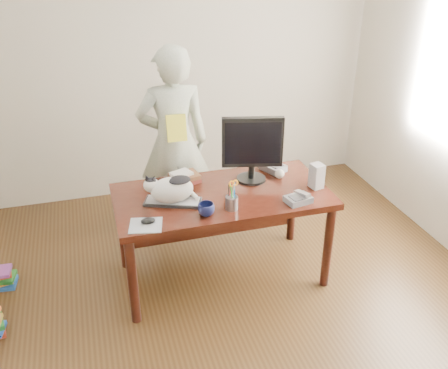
% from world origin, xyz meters
% --- Properties ---
extents(room, '(4.50, 4.50, 4.50)m').
position_xyz_m(room, '(0.00, 0.00, 1.35)').
color(room, black).
rests_on(room, ground).
extents(desk, '(1.60, 0.80, 0.75)m').
position_xyz_m(desk, '(0.00, 0.68, 0.60)').
color(desk, black).
rests_on(desk, ground).
extents(keyboard, '(0.43, 0.29, 0.02)m').
position_xyz_m(keyboard, '(-0.38, 0.56, 0.76)').
color(keyboard, black).
rests_on(keyboard, desk).
extents(cat, '(0.39, 0.29, 0.23)m').
position_xyz_m(cat, '(-0.39, 0.56, 0.87)').
color(cat, silver).
rests_on(cat, keyboard).
extents(monitor, '(0.46, 0.27, 0.52)m').
position_xyz_m(monitor, '(0.28, 0.74, 1.05)').
color(monitor, black).
rests_on(monitor, desk).
extents(pen_cup, '(0.11, 0.11, 0.23)m').
position_xyz_m(pen_cup, '(0.00, 0.36, 0.81)').
color(pen_cup, gray).
rests_on(pen_cup, desk).
extents(mousepad, '(0.25, 0.24, 0.00)m').
position_xyz_m(mousepad, '(-0.61, 0.31, 0.75)').
color(mousepad, '#A7ACB3').
rests_on(mousepad, desk).
extents(mouse, '(0.11, 0.08, 0.04)m').
position_xyz_m(mouse, '(-0.59, 0.33, 0.77)').
color(mouse, black).
rests_on(mouse, mousepad).
extents(coffee_mug, '(0.15, 0.15, 0.09)m').
position_xyz_m(coffee_mug, '(-0.19, 0.33, 0.80)').
color(coffee_mug, '#0E1238').
rests_on(coffee_mug, desk).
extents(phone, '(0.20, 0.18, 0.08)m').
position_xyz_m(phone, '(0.49, 0.32, 0.78)').
color(phone, '#5D5D62').
rests_on(phone, desk).
extents(speaker, '(0.10, 0.11, 0.19)m').
position_xyz_m(speaker, '(0.71, 0.50, 0.85)').
color(speaker, '#949597').
rests_on(speaker, desk).
extents(baseball, '(0.08, 0.08, 0.08)m').
position_xyz_m(baseball, '(0.51, 0.72, 0.79)').
color(baseball, beige).
rests_on(baseball, desk).
extents(book_stack, '(0.28, 0.24, 0.09)m').
position_xyz_m(book_stack, '(-0.24, 0.86, 0.79)').
color(book_stack, '#501915').
rests_on(book_stack, desk).
extents(calculator, '(0.21, 0.23, 0.06)m').
position_xyz_m(calculator, '(0.51, 0.87, 0.78)').
color(calculator, '#5D5D62').
rests_on(calculator, desk).
extents(person, '(0.64, 0.43, 1.70)m').
position_xyz_m(person, '(-0.20, 1.43, 0.85)').
color(person, silver).
rests_on(person, ground).
extents(held_book, '(0.16, 0.10, 0.22)m').
position_xyz_m(held_book, '(-0.20, 1.26, 1.05)').
color(held_book, yellow).
rests_on(held_book, person).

